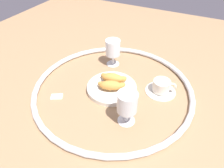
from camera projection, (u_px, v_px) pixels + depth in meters
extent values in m
plane|color=#997551|center=(113.00, 90.00, 0.95)|extent=(2.20, 2.20, 0.00)
torus|color=silver|center=(113.00, 88.00, 0.94)|extent=(0.72, 0.72, 0.02)
cylinder|color=silver|center=(112.00, 88.00, 0.95)|extent=(0.23, 0.23, 0.02)
torus|color=silver|center=(112.00, 86.00, 0.94)|extent=(0.23, 0.23, 0.01)
ellipsoid|color=#CC893D|center=(111.00, 86.00, 0.90)|extent=(0.11, 0.08, 0.04)
ellipsoid|color=#CC893D|center=(121.00, 85.00, 0.92)|extent=(0.05, 0.05, 0.03)
ellipsoid|color=#CC893D|center=(102.00, 85.00, 0.92)|extent=(0.05, 0.04, 0.03)
ellipsoid|color=#CC893D|center=(113.00, 78.00, 0.95)|extent=(0.11, 0.07, 0.04)
ellipsoid|color=#CC893D|center=(122.00, 79.00, 0.95)|extent=(0.05, 0.05, 0.03)
ellipsoid|color=#CC893D|center=(105.00, 76.00, 0.97)|extent=(0.05, 0.04, 0.03)
cylinder|color=silver|center=(160.00, 91.00, 0.94)|extent=(0.14, 0.14, 0.01)
cylinder|color=silver|center=(161.00, 86.00, 0.92)|extent=(0.08, 0.08, 0.05)
cylinder|color=brown|center=(162.00, 82.00, 0.90)|extent=(0.07, 0.07, 0.01)
torus|color=silver|center=(172.00, 87.00, 0.91)|extent=(0.04, 0.02, 0.04)
cylinder|color=white|center=(126.00, 120.00, 0.81)|extent=(0.07, 0.07, 0.01)
cylinder|color=white|center=(126.00, 115.00, 0.79)|extent=(0.01, 0.01, 0.05)
cylinder|color=white|center=(127.00, 102.00, 0.74)|extent=(0.08, 0.08, 0.08)
cylinder|color=yellow|center=(127.00, 105.00, 0.75)|extent=(0.07, 0.07, 0.05)
cylinder|color=white|center=(113.00, 64.00, 1.11)|extent=(0.07, 0.07, 0.01)
cylinder|color=white|center=(113.00, 59.00, 1.09)|extent=(0.01, 0.01, 0.05)
cylinder|color=white|center=(113.00, 48.00, 1.05)|extent=(0.08, 0.08, 0.08)
cylinder|color=#E0CC4C|center=(113.00, 50.00, 1.06)|extent=(0.07, 0.07, 0.05)
cube|color=white|center=(57.00, 96.00, 0.91)|extent=(0.06, 0.05, 0.01)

